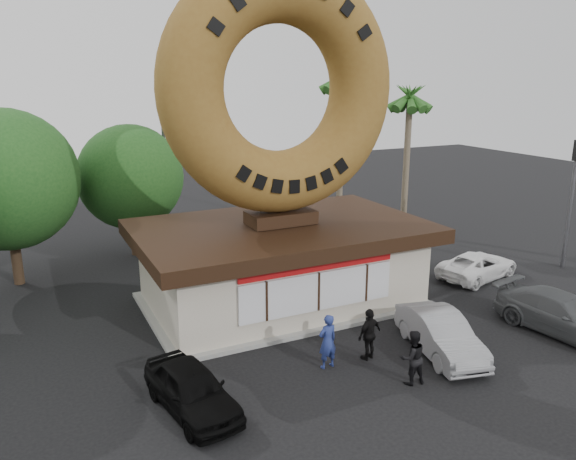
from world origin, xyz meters
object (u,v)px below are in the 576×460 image
(giant_donut, at_px, (280,89))
(person_left, at_px, (327,341))
(street_lamp, at_px, (168,162))
(car_silver, at_px, (440,334))
(person_right, at_px, (369,334))
(car_black, at_px, (192,389))
(car_grey, at_px, (563,314))
(traffic_signal, at_px, (573,188))
(person_center, at_px, (412,357))
(donut_shop, at_px, (281,261))
(car_white, at_px, (478,265))

(giant_donut, relative_size, person_left, 5.18)
(street_lamp, height_order, car_silver, street_lamp)
(person_right, relative_size, car_silver, 0.42)
(person_right, distance_m, car_black, 6.00)
(person_left, relative_size, car_grey, 0.37)
(person_left, bearing_deg, giant_donut, -105.77)
(traffic_signal, relative_size, car_black, 1.60)
(street_lamp, distance_m, person_center, 17.90)
(donut_shop, relative_size, street_lamp, 1.40)
(person_center, bearing_deg, person_right, -74.52)
(donut_shop, relative_size, giant_donut, 1.22)
(car_silver, bearing_deg, car_grey, 3.98)
(donut_shop, xyz_separation_m, car_grey, (7.80, -6.92, -1.06))
(donut_shop, height_order, traffic_signal, traffic_signal)
(giant_donut, bearing_deg, person_right, -84.44)
(car_silver, bearing_deg, person_right, 175.93)
(donut_shop, height_order, car_black, donut_shop)
(car_white, bearing_deg, person_right, 103.01)
(street_lamp, relative_size, car_black, 2.10)
(person_center, xyz_separation_m, car_white, (8.42, 6.00, -0.26))
(person_left, relative_size, car_black, 0.47)
(donut_shop, xyz_separation_m, street_lamp, (-1.86, 10.02, 2.72))
(person_left, bearing_deg, donut_shop, -105.80)
(traffic_signal, bearing_deg, person_center, -158.03)
(person_center, height_order, car_black, person_center)
(person_center, bearing_deg, car_black, -6.96)
(car_grey, bearing_deg, person_left, 160.88)
(person_left, distance_m, car_white, 10.99)
(traffic_signal, bearing_deg, donut_shop, 171.90)
(person_right, bearing_deg, car_white, -170.89)
(donut_shop, relative_size, car_black, 2.95)
(car_grey, bearing_deg, person_center, 173.99)
(person_left, bearing_deg, person_center, 127.04)
(car_silver, height_order, car_grey, car_grey)
(person_left, bearing_deg, car_black, -0.27)
(car_black, bearing_deg, car_silver, -12.04)
(traffic_signal, distance_m, car_white, 5.82)
(traffic_signal, distance_m, car_silver, 12.31)
(giant_donut, distance_m, person_left, 9.31)
(car_silver, height_order, car_white, car_silver)
(car_black, relative_size, car_grey, 0.78)
(traffic_signal, xyz_separation_m, person_left, (-14.95, -3.39, -2.98))
(traffic_signal, bearing_deg, street_lamp, 142.86)
(person_left, distance_m, person_right, 1.49)
(car_silver, relative_size, car_grey, 0.85)
(car_grey, bearing_deg, street_lamp, 110.52)
(person_left, bearing_deg, car_silver, 162.43)
(car_white, bearing_deg, person_left, 99.15)
(car_black, bearing_deg, car_grey, -14.28)
(giant_donut, distance_m, person_center, 10.56)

